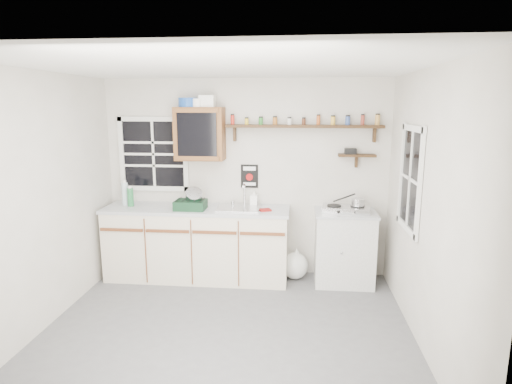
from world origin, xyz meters
TOP-DOWN VIEW (x-y plane):
  - room at (0.00, 0.00)m, footprint 3.64×3.24m
  - main_cabinet at (-0.58, 1.30)m, footprint 2.31×0.63m
  - right_cabinet at (1.25, 1.32)m, footprint 0.73×0.57m
  - sink at (-0.05, 1.30)m, footprint 0.52×0.44m
  - upper_cabinet at (-0.55, 1.44)m, footprint 0.60×0.32m
  - upper_cabinet_clutter at (-0.59, 1.44)m, footprint 0.44×0.24m
  - spice_shelf at (0.74, 1.51)m, footprint 1.91×0.18m
  - secondary_shelf at (1.36, 1.52)m, footprint 0.45×0.16m
  - warning_sign at (0.05, 1.59)m, footprint 0.22×0.02m
  - window_back at (-1.20, 1.59)m, footprint 0.93×0.03m
  - window_right at (1.79, 0.55)m, footprint 0.03×0.78m
  - water_bottles at (-1.48, 1.33)m, footprint 0.17×0.13m
  - dish_rack at (-0.62, 1.21)m, footprint 0.37×0.29m
  - soap_bottle at (0.12, 1.48)m, footprint 0.10×0.10m
  - rag at (0.28, 1.23)m, footprint 0.17×0.16m
  - hotplate at (1.25, 1.31)m, footprint 0.58×0.35m
  - saucepan at (1.38, 1.31)m, footprint 0.36×0.26m
  - trash_bag at (0.65, 1.36)m, footprint 0.37×0.34m

SIDE VIEW (x-z plane):
  - trash_bag at x=0.65m, z-range -0.03..0.39m
  - right_cabinet at x=1.25m, z-range 0.00..0.91m
  - main_cabinet at x=-0.58m, z-range 0.00..0.92m
  - rag at x=0.28m, z-range 0.92..0.94m
  - sink at x=-0.05m, z-range 0.79..1.08m
  - hotplate at x=1.25m, z-range 0.91..0.99m
  - dish_rack at x=-0.62m, z-range 0.87..1.15m
  - soap_bottle at x=0.12m, z-range 0.92..1.12m
  - saucepan at x=1.38m, z-range 0.95..1.11m
  - water_bottles at x=-1.48m, z-range 0.90..1.22m
  - room at x=0.00m, z-range -0.02..2.52m
  - warning_sign at x=0.05m, z-range 1.13..1.43m
  - window_right at x=1.79m, z-range 0.91..1.99m
  - window_back at x=-1.20m, z-range 1.06..2.04m
  - secondary_shelf at x=1.36m, z-range 1.46..1.69m
  - upper_cabinet at x=-0.55m, z-range 1.50..2.15m
  - spice_shelf at x=0.74m, z-range 1.76..2.10m
  - upper_cabinet_clutter at x=-0.59m, z-range 2.14..2.28m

